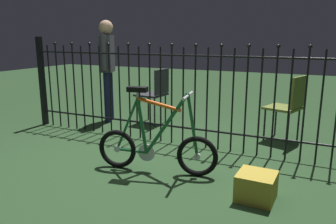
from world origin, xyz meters
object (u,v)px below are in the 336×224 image
Objects in this scene: chair_charcoal at (156,91)px; display_crate at (256,186)px; bicycle at (156,145)px; chair_olive at (289,103)px; person_visitor at (107,62)px.

chair_charcoal reaches higher than display_crate.
chair_charcoal is at bearing 117.33° from bicycle.
chair_olive is at bearing -1.84° from chair_charcoal.
chair_olive is at bearing 88.16° from display_crate.
chair_olive is 1.00× the size of chair_charcoal.
person_visitor is 3.30m from display_crate.
chair_olive is 2.79m from person_visitor.
display_crate is (1.92, -1.86, -0.41)m from chair_charcoal.
bicycle is 0.78× the size of person_visitor.
chair_charcoal is at bearing 135.85° from display_crate.
chair_olive is 1.85m from display_crate.
person_visitor reaches higher than chair_olive.
person_visitor is 5.14× the size of display_crate.
chair_olive reaches higher than display_crate.
chair_olive is (1.10, 1.64, 0.23)m from bicycle.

